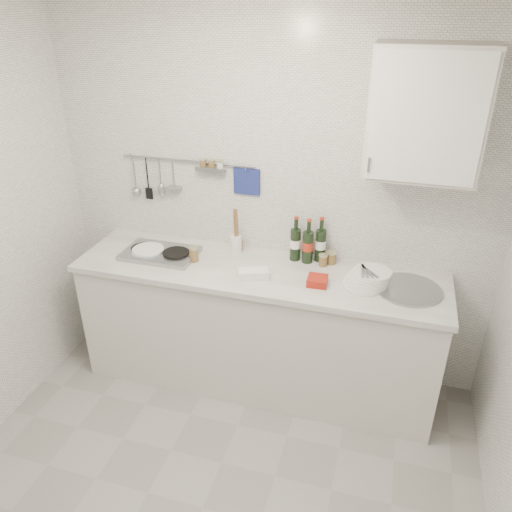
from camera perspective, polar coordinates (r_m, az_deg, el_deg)
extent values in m
plane|color=gray|center=(3.09, -6.14, -26.70)|extent=(3.00, 3.00, 0.00)
cube|color=silver|center=(3.38, 1.64, 5.77)|extent=(3.00, 0.02, 2.50)
cube|color=beige|center=(3.52, 0.20, -8.36)|extent=(2.40, 0.60, 0.88)
cube|color=white|center=(3.27, 0.22, -1.82)|extent=(2.44, 0.64, 0.04)
cube|color=black|center=(3.78, 0.28, -12.98)|extent=(2.34, 0.52, 0.10)
cube|color=#93969B|center=(3.49, -10.90, 0.30)|extent=(0.50, 0.32, 0.03)
cylinder|color=black|center=(3.53, -12.67, 0.86)|extent=(0.18, 0.18, 0.01)
cylinder|color=black|center=(3.43, -9.13, 0.37)|extent=(0.18, 0.18, 0.01)
cylinder|color=#93969B|center=(3.17, 17.02, -3.69)|extent=(0.40, 0.40, 0.02)
cylinder|color=#93969B|center=(3.19, 16.88, -4.55)|extent=(0.34, 0.34, 0.10)
cylinder|color=#93969B|center=(3.45, -7.88, 10.71)|extent=(0.95, 0.02, 0.02)
cube|color=navy|center=(3.35, -1.06, 8.50)|extent=(0.18, 0.02, 0.18)
cube|color=beige|center=(2.92, 18.88, 15.21)|extent=(0.60, 0.35, 0.70)
cube|color=white|center=(2.74, 18.92, 14.48)|extent=(0.56, 0.01, 0.66)
cylinder|color=#93969B|center=(2.79, 12.77, 10.15)|extent=(0.01, 0.01, 0.08)
cylinder|color=#465AA0|center=(3.52, -12.49, 0.20)|extent=(0.23, 0.23, 0.01)
cylinder|color=#465AA0|center=(3.51, -12.41, 0.39)|extent=(0.23, 0.23, 0.01)
cylinder|color=#465AA0|center=(3.51, -12.33, 0.57)|extent=(0.22, 0.22, 0.01)
cylinder|color=#465AA0|center=(3.50, -12.24, 0.75)|extent=(0.22, 0.22, 0.01)
cylinder|color=white|center=(3.15, 12.30, -3.18)|extent=(0.27, 0.27, 0.01)
cylinder|color=white|center=(3.15, 12.45, -2.94)|extent=(0.26, 0.26, 0.01)
cylinder|color=white|center=(3.14, 12.59, -2.71)|extent=(0.26, 0.26, 0.01)
cylinder|color=white|center=(3.14, 12.74, -2.47)|extent=(0.25, 0.25, 0.01)
cylinder|color=white|center=(3.14, 12.88, -2.24)|extent=(0.25, 0.25, 0.01)
cylinder|color=white|center=(3.14, 13.02, -2.00)|extent=(0.24, 0.24, 0.01)
cylinder|color=white|center=(3.13, 13.17, -1.77)|extent=(0.23, 0.23, 0.01)
cube|color=white|center=(3.15, -0.32, -2.07)|extent=(0.21, 0.16, 0.06)
cube|color=#A91A12|center=(3.10, 7.02, -2.84)|extent=(0.12, 0.12, 0.05)
cylinder|color=white|center=(3.45, -2.31, 1.36)|extent=(0.08, 0.08, 0.12)
cylinder|color=brown|center=(3.39, -2.20, 3.61)|extent=(0.02, 0.06, 0.24)
cylinder|color=brown|center=(3.41, -2.46, 3.56)|extent=(0.03, 0.05, 0.22)
cylinder|color=brown|center=(3.48, -2.06, 1.27)|extent=(0.06, 0.06, 0.09)
cylinder|color=tan|center=(3.46, -2.07, 2.02)|extent=(0.07, 0.07, 0.01)
cylinder|color=brown|center=(3.35, 8.55, -0.25)|extent=(0.07, 0.07, 0.08)
cylinder|color=tan|center=(3.33, 8.60, 0.39)|extent=(0.07, 0.07, 0.01)
cylinder|color=brown|center=(3.32, 7.67, -0.54)|extent=(0.06, 0.06, 0.07)
cylinder|color=tan|center=(3.30, 7.72, 0.08)|extent=(0.06, 0.06, 0.01)
cylinder|color=brown|center=(3.36, -7.12, 0.12)|extent=(0.06, 0.06, 0.09)
cylinder|color=tan|center=(3.34, -7.17, 0.90)|extent=(0.07, 0.07, 0.01)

